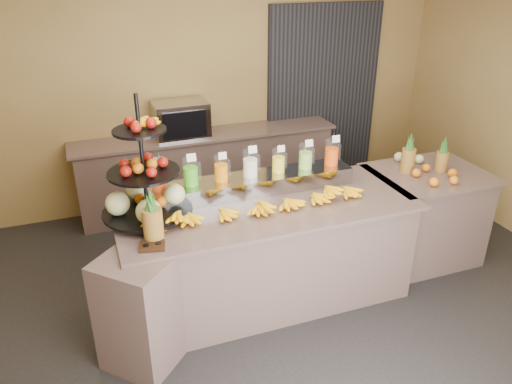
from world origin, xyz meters
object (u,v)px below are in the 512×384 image
pitcher_tray (250,184)px  fruit_stand (152,187)px  condiment_caddy (152,246)px  banana_heap (257,204)px  oven_warmer (181,119)px  right_fruit_pile (429,168)px

pitcher_tray → fruit_stand: bearing=-170.3°
fruit_stand → condiment_caddy: 0.54m
banana_heap → condiment_caddy: bearing=-163.3°
oven_warmer → pitcher_tray: bearing=-82.7°
right_fruit_pile → oven_warmer: (-1.93, 1.90, 0.13)m
condiment_caddy → oven_warmer: size_ratio=0.29×
pitcher_tray → condiment_caddy: size_ratio=10.52×
right_fruit_pile → condiment_caddy: bearing=-171.6°
condiment_caddy → oven_warmer: bearing=72.5°
pitcher_tray → condiment_caddy: (-0.96, -0.62, -0.06)m
banana_heap → oven_warmer: (-0.17, 2.02, 0.14)m
condiment_caddy → banana_heap: bearing=16.7°
fruit_stand → banana_heap: bearing=-32.2°
pitcher_tray → right_fruit_pile: 1.71m
pitcher_tray → condiment_caddy: 1.15m
pitcher_tray → oven_warmer: oven_warmer is taller
fruit_stand → right_fruit_pile: fruit_stand is taller
condiment_caddy → right_fruit_pile: right_fruit_pile is taller
fruit_stand → right_fruit_pile: size_ratio=2.27×
fruit_stand → condiment_caddy: size_ratio=5.64×
pitcher_tray → fruit_stand: 0.89m
banana_heap → condiment_caddy: 0.93m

